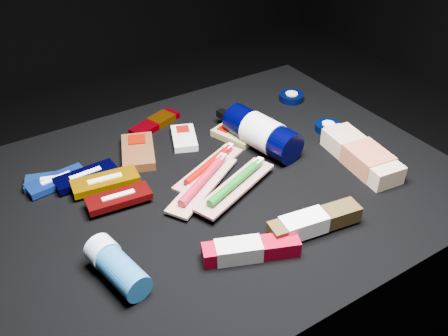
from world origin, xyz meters
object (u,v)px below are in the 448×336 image
toothpaste_carton_red (247,250)px  deodorant_stick (117,267)px  lotion_bottle (262,133)px  bodywash_bottle (362,156)px

toothpaste_carton_red → deodorant_stick: bearing=-178.0°
lotion_bottle → deodorant_stick: size_ratio=1.80×
bodywash_bottle → toothpaste_carton_red: bearing=-158.5°
deodorant_stick → lotion_bottle: bearing=13.8°
deodorant_stick → toothpaste_carton_red: deodorant_stick is taller
lotion_bottle → toothpaste_carton_red: 0.36m
lotion_bottle → deodorant_stick: lotion_bottle is taller
bodywash_bottle → toothpaste_carton_red: bodywash_bottle is taller
deodorant_stick → toothpaste_carton_red: 0.22m
deodorant_stick → toothpaste_carton_red: (0.21, -0.08, -0.01)m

